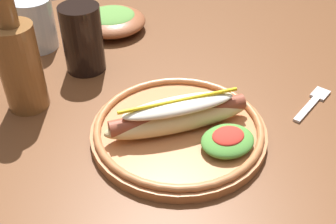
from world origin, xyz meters
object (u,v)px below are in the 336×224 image
glass_bottle (19,63)px  side_bowl (112,20)px  hot_dog_plate (181,127)px  fork (313,102)px  water_cup (34,24)px  soda_cup (83,39)px

glass_bottle → side_bowl: size_ratio=1.45×
hot_dog_plate → fork: bearing=-11.3°
water_cup → hot_dog_plate: bearing=-76.6°
fork → soda_cup: soda_cup is taller
water_cup → side_bowl: 0.18m
fork → glass_bottle: size_ratio=0.53×
hot_dog_plate → water_cup: 0.43m
glass_bottle → side_bowl: 0.32m
soda_cup → glass_bottle: (-0.14, -0.06, 0.02)m
fork → water_cup: (-0.35, 0.47, 0.05)m
fork → glass_bottle: glass_bottle is taller
soda_cup → side_bowl: 0.18m
glass_bottle → hot_dog_plate: bearing=-50.2°
water_cup → side_bowl: bearing=-4.4°
side_bowl → soda_cup: bearing=-133.6°
fork → side_bowl: (-0.18, 0.45, 0.02)m
fork → water_cup: size_ratio=1.09×
soda_cup → water_cup: (-0.05, 0.14, -0.01)m
soda_cup → water_cup: 0.15m
fork → soda_cup: (-0.30, 0.33, 0.06)m
hot_dog_plate → glass_bottle: size_ratio=1.26×
fork → soda_cup: size_ratio=0.90×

